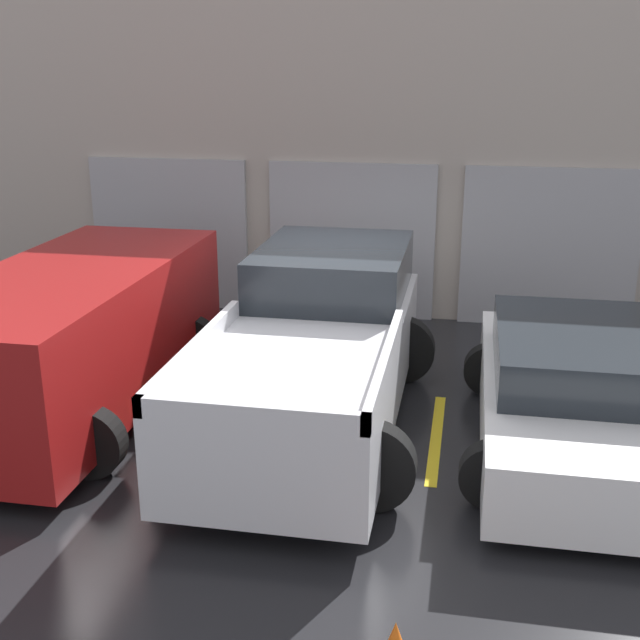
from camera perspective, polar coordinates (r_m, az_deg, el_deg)
ground_plane at (r=10.18m, az=0.79°, el=-4.62°), size 28.00×28.00×0.00m
shophouse_building at (r=12.72m, az=3.44°, el=12.12°), size 16.31×0.68×5.33m
pickup_truck at (r=8.96m, az=-0.29°, el=-2.05°), size 2.54×5.04×1.76m
sedan_white at (r=8.76m, az=17.55°, el=-5.05°), size 2.26×4.30×1.28m
sedan_side at (r=9.61m, az=-17.02°, el=-0.99°), size 2.42×4.76×1.69m
parking_stripe_left at (r=9.39m, az=-8.96°, el=-6.82°), size 0.12×2.20×0.01m
parking_stripe_centre at (r=8.91m, az=8.26°, el=-8.22°), size 0.12×2.20×0.01m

